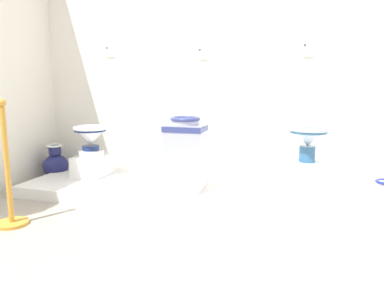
{
  "coord_description": "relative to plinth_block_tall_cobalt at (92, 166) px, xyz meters",
  "views": [
    {
      "loc": [
        2.82,
        -1.2,
        1.07
      ],
      "look_at": [
        1.89,
        1.94,
        0.52
      ],
      "focal_mm": 33.33,
      "sensor_mm": 36.0,
      "label": 1
    }
  ],
  "objects": [
    {
      "name": "ground_plane",
      "position": [
        1.11,
        -1.41,
        -0.23
      ],
      "size": [
        5.7,
        5.25,
        0.02
      ],
      "primitive_type": "cube",
      "color": "#A3998C"
    },
    {
      "name": "wall_back",
      "position": [
        1.11,
        0.44,
        1.25
      ],
      "size": [
        3.9,
        0.06,
        2.94
      ],
      "primitive_type": "cube",
      "color": "white",
      "rests_on": "ground_plane"
    },
    {
      "name": "display_platform",
      "position": [
        1.11,
        -0.1,
        -0.16
      ],
      "size": [
        3.25,
        0.99,
        0.11
      ],
      "primitive_type": "cube",
      "color": "white",
      "rests_on": "ground_plane"
    },
    {
      "name": "plinth_block_tall_cobalt",
      "position": [
        0.0,
        0.0,
        0.0
      ],
      "size": [
        0.3,
        0.37,
        0.22
      ],
      "primitive_type": "cube",
      "color": "white",
      "rests_on": "display_platform"
    },
    {
      "name": "antique_toilet_tall_cobalt",
      "position": [
        0.0,
        0.0,
        0.31
      ],
      "size": [
        0.35,
        0.35,
        0.32
      ],
      "color": "white",
      "rests_on": "plinth_block_tall_cobalt"
    },
    {
      "name": "plinth_block_broad_patterned",
      "position": [
        1.09,
        -0.15,
        0.02
      ],
      "size": [
        0.34,
        0.4,
        0.26
      ],
      "primitive_type": "cube",
      "color": "white",
      "rests_on": "display_platform"
    },
    {
      "name": "antique_toilet_broad_patterned",
      "position": [
        1.09,
        -0.15,
        0.37
      ],
      "size": [
        0.37,
        0.28,
        0.41
      ],
      "color": "#A9AFD3",
      "rests_on": "plinth_block_broad_patterned"
    },
    {
      "name": "plinth_block_leftmost",
      "position": [
        2.17,
        -0.16,
        0.03
      ],
      "size": [
        0.32,
        0.4,
        0.27
      ],
      "primitive_type": "cube",
      "color": "white",
      "rests_on": "display_platform"
    },
    {
      "name": "antique_toilet_leftmost",
      "position": [
        2.17,
        -0.16,
        0.4
      ],
      "size": [
        0.32,
        0.32,
        0.35
      ],
      "color": "silver",
      "rests_on": "plinth_block_leftmost"
    },
    {
      "name": "info_placard_first",
      "position": [
        0.03,
        0.41,
        1.22
      ],
      "size": [
        0.1,
        0.01,
        0.12
      ],
      "color": "white"
    },
    {
      "name": "info_placard_second",
      "position": [
        1.1,
        0.41,
        1.17
      ],
      "size": [
        0.09,
        0.01,
        0.12
      ],
      "color": "white"
    },
    {
      "name": "info_placard_third",
      "position": [
        2.14,
        0.41,
        1.18
      ],
      "size": [
        0.1,
        0.01,
        0.13
      ],
      "color": "white"
    },
    {
      "name": "decorative_vase_spare",
      "position": [
        -0.54,
        0.11,
        -0.04
      ],
      "size": [
        0.28,
        0.28,
        0.4
      ],
      "color": "white",
      "rests_on": "ground_plane"
    },
    {
      "name": "decorative_vase_corner",
      "position": [
        2.75,
        -0.26,
        -0.08
      ],
      "size": [
        0.28,
        0.28,
        0.34
      ],
      "color": "navy",
      "rests_on": "ground_plane"
    },
    {
      "name": "stanchion_post_near_left",
      "position": [
        -0.0,
        -1.13,
        0.08
      ],
      "size": [
        0.25,
        0.25,
        0.97
      ],
      "color": "gold",
      "rests_on": "ground_plane"
    }
  ]
}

